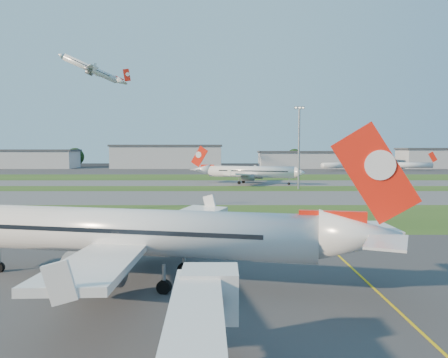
{
  "coord_description": "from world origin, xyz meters",
  "views": [
    {
      "loc": [
        -8.7,
        -28.51,
        12.75
      ],
      "look_at": [
        -8.54,
        53.77,
        7.0
      ],
      "focal_mm": 35.0,
      "sensor_mm": 36.0,
      "label": 1
    }
  ],
  "objects_px": {
    "airliner_parked": "(138,233)",
    "mini_jet_near": "(340,165)",
    "light_mast_centre": "(299,142)",
    "mini_jet_far": "(409,165)",
    "airliner_taxiing": "(250,172)"
  },
  "relations": [
    {
      "from": "airliner_taxiing",
      "to": "light_mast_centre",
      "type": "distance_m",
      "value": 26.71
    },
    {
      "from": "mini_jet_near",
      "to": "mini_jet_far",
      "type": "bearing_deg",
      "value": -29.26
    },
    {
      "from": "airliner_parked",
      "to": "mini_jet_far",
      "type": "relative_size",
      "value": 1.48
    },
    {
      "from": "light_mast_centre",
      "to": "mini_jet_near",
      "type": "bearing_deg",
      "value": 69.1
    },
    {
      "from": "mini_jet_far",
      "to": "airliner_taxiing",
      "type": "bearing_deg",
      "value": -129.18
    },
    {
      "from": "mini_jet_far",
      "to": "light_mast_centre",
      "type": "bearing_deg",
      "value": -119.29
    },
    {
      "from": "airliner_parked",
      "to": "light_mast_centre",
      "type": "bearing_deg",
      "value": 83.48
    },
    {
      "from": "mini_jet_near",
      "to": "light_mast_centre",
      "type": "height_order",
      "value": "light_mast_centre"
    },
    {
      "from": "airliner_parked",
      "to": "airliner_taxiing",
      "type": "relative_size",
      "value": 1.12
    },
    {
      "from": "mini_jet_far",
      "to": "airliner_parked",
      "type": "bearing_deg",
      "value": -111.91
    },
    {
      "from": "airliner_taxiing",
      "to": "light_mast_centre",
      "type": "bearing_deg",
      "value": 144.12
    },
    {
      "from": "airliner_parked",
      "to": "mini_jet_near",
      "type": "relative_size",
      "value": 1.66
    },
    {
      "from": "light_mast_centre",
      "to": "mini_jet_far",
      "type": "bearing_deg",
      "value": 53.8
    },
    {
      "from": "mini_jet_far",
      "to": "light_mast_centre",
      "type": "distance_m",
      "value": 141.61
    },
    {
      "from": "airliner_parked",
      "to": "mini_jet_near",
      "type": "distance_m",
      "value": 221.28
    }
  ]
}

